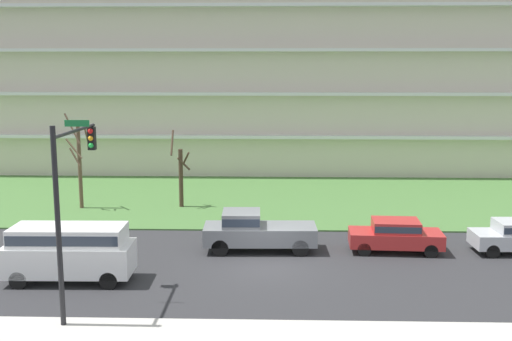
{
  "coord_description": "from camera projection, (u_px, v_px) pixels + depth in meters",
  "views": [
    {
      "loc": [
        0.26,
        -25.91,
        8.84
      ],
      "look_at": [
        -0.7,
        6.0,
        3.34
      ],
      "focal_mm": 42.68,
      "sensor_mm": 36.0,
      "label": 1
    }
  ],
  "objects": [
    {
      "name": "tree_left",
      "position": [
        181.0,
        174.0,
        38.04
      ],
      "size": [
        1.2,
        1.23,
        4.9
      ],
      "color": "#423023",
      "rests_on": "ground"
    },
    {
      "name": "pickup_gray_center_left",
      "position": [
        255.0,
        230.0,
        29.34
      ],
      "size": [
        5.45,
        2.15,
        1.95
      ],
      "rotation": [
        0.0,
        0.0,
        3.17
      ],
      "color": "slate",
      "rests_on": "ground"
    },
    {
      "name": "traffic_signal_mast",
      "position": [
        70.0,
        186.0,
        21.33
      ],
      "size": [
        0.9,
        4.54,
        6.94
      ],
      "color": "black",
      "rests_on": "ground"
    },
    {
      "name": "tree_far_left",
      "position": [
        79.0,
        161.0,
        37.49
      ],
      "size": [
        1.3,
        1.3,
        6.03
      ],
      "color": "brown",
      "rests_on": "ground"
    },
    {
      "name": "grass_lawn_strip",
      "position": [
        270.0,
        199.0,
        40.82
      ],
      "size": [
        80.0,
        16.0,
        0.08
      ],
      "primitive_type": "cube",
      "color": "#477238",
      "rests_on": "ground"
    },
    {
      "name": "ground",
      "position": [
        268.0,
        267.0,
        27.04
      ],
      "size": [
        160.0,
        160.0,
        0.0
      ],
      "primitive_type": "plane",
      "color": "#2D2D30"
    },
    {
      "name": "sedan_red_center_right",
      "position": [
        395.0,
        234.0,
        29.17
      ],
      "size": [
        4.49,
        2.04,
        1.57
      ],
      "rotation": [
        0.0,
        0.0,
        3.09
      ],
      "color": "#B22828",
      "rests_on": "ground"
    },
    {
      "name": "van_white_near_left",
      "position": [
        69.0,
        249.0,
        25.07
      ],
      "size": [
        5.23,
        2.09,
        2.36
      ],
      "rotation": [
        0.0,
        0.0,
        0.02
      ],
      "color": "white",
      "rests_on": "ground"
    },
    {
      "name": "apartment_building",
      "position": [
        272.0,
        52.0,
        52.31
      ],
      "size": [
        53.35,
        11.74,
        20.11
      ],
      "color": "beige",
      "rests_on": "ground"
    }
  ]
}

